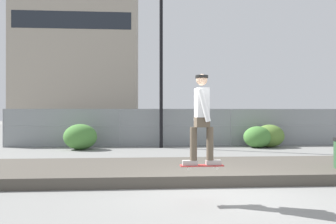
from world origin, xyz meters
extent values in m
plane|color=slate|center=(0.00, 0.00, 0.00)|extent=(120.00, 120.00, 0.00)
cube|color=#4C473F|center=(0.00, 2.22, 0.13)|extent=(12.41, 3.10, 0.26)
cube|color=#B22D2D|center=(-0.47, -0.47, 0.69)|extent=(0.80, 0.21, 0.02)
cylinder|color=silver|center=(-0.21, -0.38, 0.65)|extent=(0.05, 0.03, 0.05)
cylinder|color=silver|center=(-0.21, -0.56, 0.65)|extent=(0.05, 0.03, 0.05)
cylinder|color=silver|center=(-0.73, -0.39, 0.65)|extent=(0.05, 0.03, 0.05)
cylinder|color=silver|center=(-0.73, -0.57, 0.65)|extent=(0.05, 0.03, 0.05)
cube|color=#99999E|center=(-0.21, -0.47, 0.68)|extent=(0.05, 0.14, 0.01)
cube|color=#99999E|center=(-0.73, -0.48, 0.68)|extent=(0.05, 0.14, 0.01)
cube|color=#B2ADA8|center=(-0.25, -0.47, 0.74)|extent=(0.28, 0.11, 0.09)
cube|color=#B2ADA8|center=(-0.69, -0.48, 0.74)|extent=(0.28, 0.11, 0.09)
cylinder|color=brown|center=(-0.31, -0.47, 1.09)|extent=(0.13, 0.13, 0.61)
cylinder|color=brown|center=(-0.62, -0.48, 1.09)|extent=(0.13, 0.13, 0.61)
cube|color=brown|center=(-0.47, -0.47, 1.49)|extent=(0.25, 0.34, 0.18)
cube|color=white|center=(-0.47, -0.47, 1.85)|extent=(0.23, 0.38, 0.54)
cylinder|color=white|center=(-0.47, -0.23, 1.79)|extent=(0.23, 0.09, 0.58)
cylinder|color=white|center=(-0.46, -0.72, 1.79)|extent=(0.23, 0.09, 0.58)
sphere|color=tan|center=(-0.47, -0.47, 2.28)|extent=(0.21, 0.21, 0.21)
cylinder|color=black|center=(-0.47, -0.47, 2.33)|extent=(0.24, 0.24, 0.05)
cylinder|color=gray|center=(-8.31, 9.62, 0.93)|extent=(0.06, 0.06, 1.85)
cylinder|color=gray|center=(-2.77, 9.62, 0.93)|extent=(0.06, 0.06, 1.85)
cylinder|color=gray|center=(2.77, 9.62, 0.93)|extent=(0.06, 0.06, 1.85)
cylinder|color=gray|center=(0.00, 9.62, 1.81)|extent=(16.62, 0.04, 0.04)
cylinder|color=gray|center=(0.00, 9.62, 1.02)|extent=(16.62, 0.04, 0.04)
cylinder|color=gray|center=(0.00, 9.62, 0.06)|extent=(16.62, 0.04, 0.04)
cube|color=gray|center=(0.00, 9.62, 0.93)|extent=(16.62, 0.01, 1.85)
cylinder|color=black|center=(-0.77, 8.98, 3.63)|extent=(0.16, 0.16, 7.25)
cube|color=#B7BABF|center=(-4.66, 12.02, 0.67)|extent=(4.44, 1.91, 0.70)
cube|color=#23282D|center=(-4.86, 12.02, 1.34)|extent=(2.24, 1.66, 0.64)
cylinder|color=black|center=(-3.27, 12.84, 0.32)|extent=(0.65, 0.26, 0.64)
cylinder|color=black|center=(-3.31, 11.13, 0.32)|extent=(0.65, 0.26, 0.64)
cylinder|color=black|center=(-6.00, 12.91, 0.32)|extent=(0.65, 0.26, 0.64)
cylinder|color=black|center=(-6.04, 11.20, 0.32)|extent=(0.65, 0.26, 0.64)
cube|color=#474C54|center=(0.68, 11.66, 0.67)|extent=(4.41, 1.83, 0.70)
cube|color=#23282D|center=(0.48, 11.66, 1.34)|extent=(2.21, 1.61, 0.64)
cylinder|color=black|center=(2.05, 12.51, 0.32)|extent=(0.64, 0.24, 0.64)
cylinder|color=black|center=(2.04, 10.80, 0.32)|extent=(0.64, 0.24, 0.64)
cylinder|color=black|center=(-0.68, 12.53, 0.32)|extent=(0.64, 0.24, 0.64)
cylinder|color=black|center=(-0.69, 10.82, 0.32)|extent=(0.64, 0.24, 0.64)
cube|color=#566B4C|center=(6.64, 11.97, 0.67)|extent=(4.44, 1.89, 0.70)
cube|color=#23282D|center=(6.44, 11.97, 1.34)|extent=(2.23, 1.65, 0.64)
cylinder|color=black|center=(8.02, 12.79, 0.32)|extent=(0.64, 0.25, 0.64)
cylinder|color=black|center=(7.99, 11.08, 0.32)|extent=(0.64, 0.25, 0.64)
cylinder|color=black|center=(5.30, 12.85, 0.32)|extent=(0.64, 0.25, 0.64)
cylinder|color=black|center=(5.26, 11.14, 0.32)|extent=(0.64, 0.25, 0.64)
cube|color=#9E9384|center=(-12.04, 46.98, 12.06)|extent=(18.37, 12.14, 24.11)
cube|color=#1E232B|center=(-12.04, 40.89, 14.95)|extent=(16.90, 0.04, 2.50)
ellipsoid|color=#477F38|center=(-4.44, 8.43, 0.58)|extent=(1.49, 1.22, 1.15)
ellipsoid|color=#477F38|center=(3.79, 8.63, 0.51)|extent=(1.32, 1.08, 1.02)
ellipsoid|color=#567A33|center=(4.47, 8.87, 0.54)|extent=(1.41, 1.15, 1.09)
camera|label=1|loc=(-1.50, -6.42, 1.67)|focal=34.76mm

